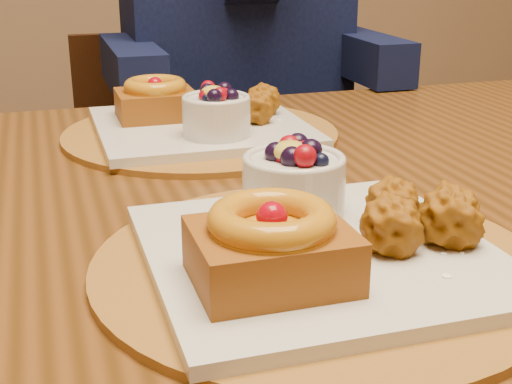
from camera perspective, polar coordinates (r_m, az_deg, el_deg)
dining_table at (r=0.82m, az=-0.85°, el=-4.61°), size 1.60×0.90×0.76m
place_setting_near at (r=0.59m, az=4.64°, el=-3.59°), size 0.38×0.38×0.09m
place_setting_far at (r=0.99m, az=-4.56°, el=5.74°), size 0.38×0.38×0.09m
chair_far at (r=1.62m, az=-6.61°, el=-0.82°), size 0.41×0.41×0.82m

